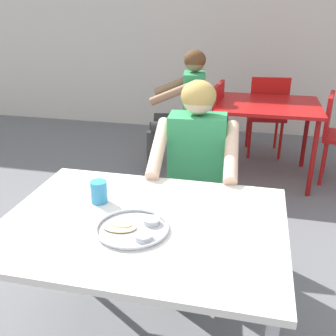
{
  "coord_description": "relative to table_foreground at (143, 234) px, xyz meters",
  "views": [
    {
      "loc": [
        0.45,
        -1.33,
        1.61
      ],
      "look_at": [
        0.07,
        0.32,
        0.88
      ],
      "focal_mm": 41.83,
      "sensor_mm": 36.0,
      "label": 1
    }
  ],
  "objects": [
    {
      "name": "diner_foreground",
      "position": [
        0.11,
        0.72,
        0.05
      ],
      "size": [
        0.52,
        0.57,
        1.19
      ],
      "color": "black",
      "rests_on": "ground"
    },
    {
      "name": "patron_background",
      "position": [
        -0.25,
        2.26,
        0.05
      ],
      "size": [
        0.6,
        0.55,
        1.2
      ],
      "color": "#2C2C2C",
      "rests_on": "ground"
    },
    {
      "name": "chair_red_left",
      "position": [
        -0.02,
        2.29,
        -0.14
      ],
      "size": [
        0.43,
        0.46,
        0.9
      ],
      "color": "red",
      "rests_on": "ground"
    },
    {
      "name": "thali_tray",
      "position": [
        -0.02,
        -0.08,
        0.08
      ],
      "size": [
        0.31,
        0.31,
        0.03
      ],
      "color": "#B7BABF",
      "rests_on": "table_foreground"
    },
    {
      "name": "chair_foreground",
      "position": [
        0.1,
        0.95,
        -0.17
      ],
      "size": [
        0.43,
        0.46,
        0.85
      ],
      "color": "#3F3F44",
      "rests_on": "ground"
    },
    {
      "name": "chair_red_far",
      "position": [
        0.55,
        2.84,
        -0.15
      ],
      "size": [
        0.45,
        0.47,
        0.89
      ],
      "color": "red",
      "rests_on": "ground"
    },
    {
      "name": "table_foreground",
      "position": [
        0.0,
        0.0,
        0.0
      ],
      "size": [
        1.22,
        0.91,
        0.73
      ],
      "color": "silver",
      "rests_on": "ground"
    },
    {
      "name": "drinking_cup",
      "position": [
        -0.25,
        0.12,
        0.12
      ],
      "size": [
        0.08,
        0.08,
        0.11
      ],
      "color": "#338CBF",
      "rests_on": "table_foreground"
    },
    {
      "name": "table_background_red",
      "position": [
        0.55,
        2.27,
        -0.02
      ],
      "size": [
        0.93,
        0.81,
        0.73
      ],
      "color": "#B71414",
      "rests_on": "ground"
    }
  ]
}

